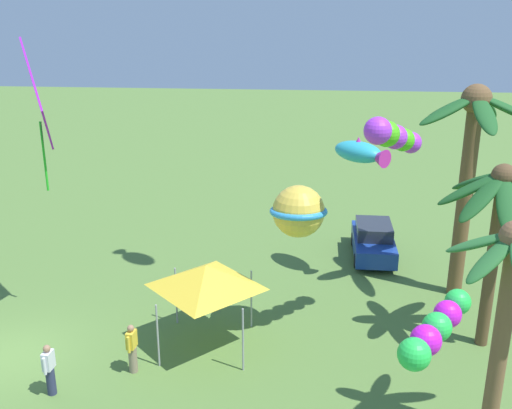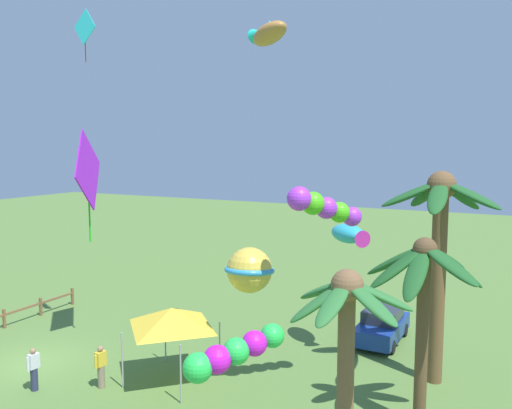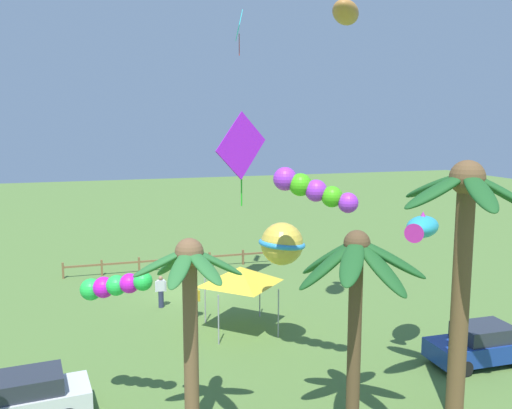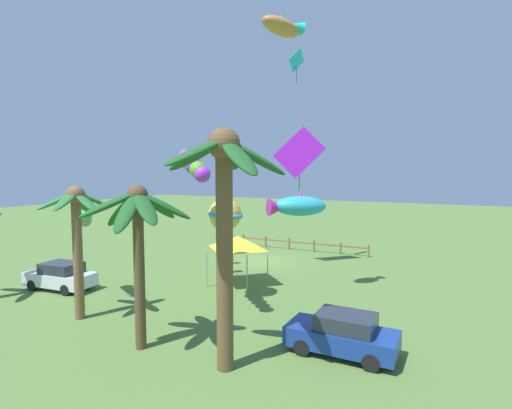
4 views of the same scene
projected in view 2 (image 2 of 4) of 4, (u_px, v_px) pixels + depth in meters
ground_plane at (33, 363)px, 21.81m from camera, size 120.00×120.00×0.00m
palm_tree_1 at (424, 281)px, 16.35m from camera, size 3.58×3.74×6.10m
palm_tree_2 at (346, 335)px, 12.82m from camera, size 3.13×3.12×5.95m
palm_tree_3 at (440, 231)px, 19.45m from camera, size 4.12×4.36×7.98m
parked_car_0 at (382, 325)px, 24.13m from camera, size 3.92×1.78×1.51m
spectator_0 at (34, 369)px, 19.28m from camera, size 0.55×0.26×1.59m
spectator_1 at (101, 366)px, 19.48m from camera, size 0.55×0.27×1.59m
festival_tent at (172, 318)px, 19.86m from camera, size 2.86×2.86×2.85m
kite_tube_0 at (323, 207)px, 17.66m from camera, size 2.48×1.99×1.46m
kite_fish_1 at (268, 34)px, 20.94m from camera, size 1.98×2.39×1.08m
kite_tube_2 at (231, 353)px, 12.07m from camera, size 2.09×1.76×1.08m
kite_ball_3 at (249, 270)px, 19.13m from camera, size 2.08×2.07×1.65m
kite_diamond_4 at (85, 28)px, 22.34m from camera, size 0.45×1.61×2.29m
kite_diamond_5 at (88, 171)px, 23.27m from camera, size 3.20×1.74×4.98m
kite_fish_6 at (349, 234)px, 22.17m from camera, size 2.38×2.33×1.01m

